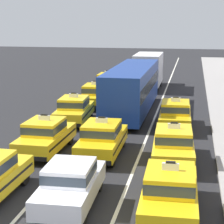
# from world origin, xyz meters

# --- Properties ---
(lane_stripe_left_center) EXTENTS (0.14, 80.00, 0.01)m
(lane_stripe_left_center) POSITION_xyz_m (-1.60, 20.00, 0.00)
(lane_stripe_left_center) COLOR silver
(lane_stripe_left_center) RESTS_ON ground
(lane_stripe_center_right) EXTENTS (0.14, 80.00, 0.01)m
(lane_stripe_center_right) POSITION_xyz_m (1.60, 20.00, 0.00)
(lane_stripe_center_right) COLOR silver
(lane_stripe_center_right) RESTS_ON ground
(taxi_left_second) EXTENTS (1.88, 4.58, 1.96)m
(taxi_left_second) POSITION_xyz_m (-3.02, 8.21, 0.88)
(taxi_left_second) COLOR black
(taxi_left_second) RESTS_ON ground
(taxi_left_third) EXTENTS (2.07, 4.65, 1.96)m
(taxi_left_third) POSITION_xyz_m (-3.26, 14.31, 0.88)
(taxi_left_third) COLOR black
(taxi_left_third) RESTS_ON ground
(taxi_left_fourth) EXTENTS (1.95, 4.61, 1.96)m
(taxi_left_fourth) POSITION_xyz_m (-3.08, 19.50, 0.88)
(taxi_left_fourth) COLOR black
(taxi_left_fourth) RESTS_ON ground
(taxi_left_fifth) EXTENTS (1.82, 4.56, 1.96)m
(taxi_left_fifth) POSITION_xyz_m (-3.38, 25.85, 0.88)
(taxi_left_fifth) COLOR black
(taxi_left_fifth) RESTS_ON ground
(sedan_center_nearest) EXTENTS (1.88, 4.35, 1.58)m
(sedan_center_nearest) POSITION_xyz_m (-0.10, 2.53, 0.85)
(sedan_center_nearest) COLOR black
(sedan_center_nearest) RESTS_ON ground
(taxi_center_second) EXTENTS (1.85, 4.57, 1.96)m
(taxi_center_second) POSITION_xyz_m (-0.17, 8.22, 0.88)
(taxi_center_second) COLOR black
(taxi_center_second) RESTS_ON ground
(bus_center_third) EXTENTS (2.60, 11.22, 3.22)m
(bus_center_third) POSITION_xyz_m (-0.09, 17.87, 1.82)
(bus_center_third) COLOR black
(bus_center_third) RESTS_ON ground
(box_truck_center_fourth) EXTENTS (2.31, 6.96, 3.27)m
(box_truck_center_fourth) POSITION_xyz_m (-0.03, 28.52, 1.78)
(box_truck_center_fourth) COLOR black
(box_truck_center_fourth) RESTS_ON ground
(taxi_right_nearest) EXTENTS (1.90, 4.59, 1.96)m
(taxi_right_nearest) POSITION_xyz_m (3.39, 2.36, 0.88)
(taxi_right_nearest) COLOR black
(taxi_right_nearest) RESTS_ON ground
(taxi_right_second) EXTENTS (2.01, 4.63, 1.96)m
(taxi_right_second) POSITION_xyz_m (3.24, 7.77, 0.88)
(taxi_right_second) COLOR black
(taxi_right_second) RESTS_ON ground
(taxi_right_third) EXTENTS (1.93, 4.61, 1.96)m
(taxi_right_third) POSITION_xyz_m (3.04, 14.11, 0.88)
(taxi_right_third) COLOR black
(taxi_right_third) RESTS_ON ground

